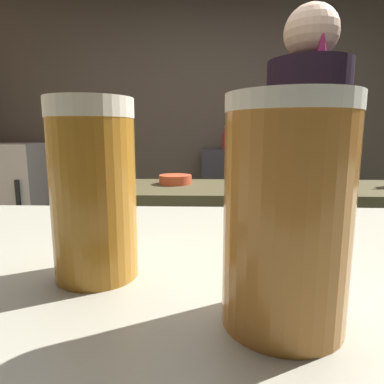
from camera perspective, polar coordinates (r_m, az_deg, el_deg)
name	(u,v)px	position (r m, az deg, el deg)	size (l,w,h in m)	color
wall_back	(223,120)	(3.54, 5.26, 12.12)	(5.20, 0.10, 2.70)	brown
prep_counter	(295,262)	(2.12, 17.11, -11.40)	(2.10, 0.60, 0.91)	#4D472C
back_shelf	(252,203)	(3.36, 10.13, -1.89)	(0.99, 0.36, 1.07)	#3B383F
mini_fridge	(13,202)	(3.64, -28.26, -1.56)	(0.64, 0.58, 1.12)	white
bartender	(303,182)	(1.53, 18.47, 1.56)	(0.46, 0.53, 1.73)	#26373A
mixing_bowl	(175,179)	(2.01, -2.86, 2.15)	(0.20, 0.20, 0.05)	#D24D2B
chefs_knife	(332,188)	(2.01, 22.72, 0.71)	(0.24, 0.03, 0.01)	silver
pint_glass_near	(286,214)	(0.22, 15.78, -3.63)	(0.08, 0.08, 0.15)	#AF6F2D
pint_glass_far	(94,190)	(0.29, -16.41, 0.30)	(0.07, 0.07, 0.15)	#B27423
bottle_soy	(263,138)	(3.39, 12.09, 8.98)	(0.06, 0.06, 0.26)	red
bottle_vinegar	(284,140)	(3.36, 15.46, 8.51)	(0.07, 0.07, 0.22)	#33509A
bottle_hot_sauce	(226,140)	(3.25, 5.76, 8.80)	(0.06, 0.06, 0.22)	red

